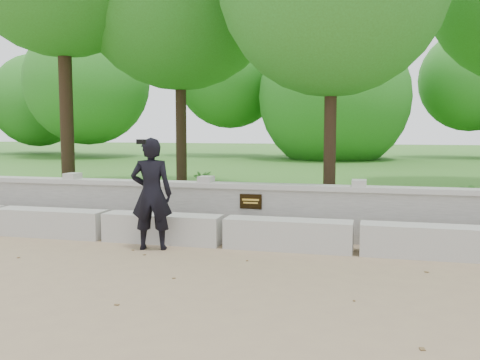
% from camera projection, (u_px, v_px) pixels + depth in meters
% --- Properties ---
extents(ground, '(80.00, 80.00, 0.00)m').
position_uv_depth(ground, '(180.00, 280.00, 6.38)').
color(ground, '#907A58').
rests_on(ground, ground).
extents(lawn, '(40.00, 22.00, 0.25)m').
position_uv_depth(lawn, '(313.00, 173.00, 19.87)').
color(lawn, '#376C1B').
rests_on(lawn, ground).
extents(concrete_bench, '(11.90, 0.45, 0.45)m').
position_uv_depth(concrete_bench, '(223.00, 231.00, 8.19)').
color(concrete_bench, beige).
rests_on(concrete_bench, ground).
extents(parapet_wall, '(12.50, 0.35, 0.90)m').
position_uv_depth(parapet_wall, '(235.00, 209.00, 8.84)').
color(parapet_wall, '#B7B5AD').
rests_on(parapet_wall, ground).
extents(man_main, '(0.68, 0.62, 1.67)m').
position_uv_depth(man_main, '(152.00, 194.00, 7.89)').
color(man_main, black).
rests_on(man_main, ground).
extents(shrub_a, '(0.36, 0.39, 0.62)m').
position_uv_depth(shrub_a, '(201.00, 186.00, 11.47)').
color(shrub_a, '#357227').
rests_on(shrub_a, lawn).
extents(shrub_b, '(0.37, 0.38, 0.53)m').
position_uv_depth(shrub_b, '(182.00, 198.00, 9.80)').
color(shrub_b, '#357227').
rests_on(shrub_b, lawn).
extents(shrub_c, '(0.70, 0.67, 0.60)m').
position_uv_depth(shrub_c, '(478.00, 205.00, 8.77)').
color(shrub_c, '#357227').
rests_on(shrub_c, lawn).
extents(shrub_d, '(0.49, 0.49, 0.65)m').
position_uv_depth(shrub_d, '(204.00, 187.00, 11.12)').
color(shrub_d, '#357227').
rests_on(shrub_d, lawn).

